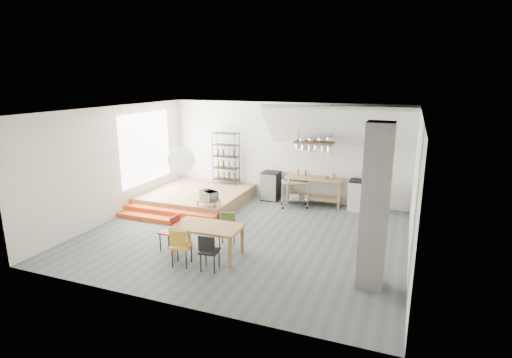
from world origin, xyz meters
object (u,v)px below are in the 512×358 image
at_px(stove, 359,195).
at_px(rolling_cart, 295,191).
at_px(dining_table, 208,229).
at_px(mini_fridge, 271,186).

height_order(stove, rolling_cart, stove).
relative_size(stove, rolling_cart, 1.26).
distance_m(dining_table, rolling_cart, 4.23).
distance_m(dining_table, mini_fridge, 4.64).
xyz_separation_m(stove, mini_fridge, (-2.87, 0.04, -0.01)).
bearing_deg(dining_table, stove, 56.97).
relative_size(rolling_cart, mini_fridge, 0.99).
bearing_deg(rolling_cart, stove, -8.26).
bearing_deg(stove, rolling_cart, -166.58).
bearing_deg(dining_table, mini_fridge, 89.27).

